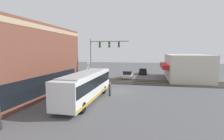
% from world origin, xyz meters
% --- Properties ---
extents(ground_plane, '(120.00, 120.00, 0.00)m').
position_xyz_m(ground_plane, '(0.00, 0.00, 0.00)').
color(ground_plane, '#565659').
extents(brick_building, '(19.50, 8.34, 8.62)m').
position_xyz_m(brick_building, '(-5.91, 11.63, 4.31)').
color(brick_building, brown).
rests_on(brick_building, ground).
extents(shop_building, '(12.84, 8.30, 4.80)m').
position_xyz_m(shop_building, '(12.82, -11.00, 2.40)').
color(shop_building, beige).
rests_on(shop_building, ground).
extents(city_bus, '(11.49, 2.59, 3.14)m').
position_xyz_m(city_bus, '(-5.20, 2.80, 1.74)').
color(city_bus, white).
rests_on(city_bus, ground).
extents(traffic_signal_gantry, '(0.42, 6.47, 7.47)m').
position_xyz_m(traffic_signal_gantry, '(4.66, 3.77, 5.47)').
color(traffic_signal_gantry, gray).
rests_on(traffic_signal_gantry, ground).
extents(crossing_signal, '(1.41, 1.18, 3.81)m').
position_xyz_m(crossing_signal, '(4.36, 5.98, 2.30)').
color(crossing_signal, gray).
rests_on(crossing_signal, ground).
extents(rail_track_near, '(2.60, 60.00, 0.15)m').
position_xyz_m(rail_track_near, '(6.00, 0.00, 0.03)').
color(rail_track_near, '#332D28').
rests_on(rail_track_near, ground).
extents(rail_track_far, '(2.60, 60.00, 0.15)m').
position_xyz_m(rail_track_far, '(9.20, 0.00, 0.03)').
color(rail_track_far, '#332D28').
rests_on(rail_track_far, ground).
extents(parked_car_white, '(4.20, 1.82, 1.54)m').
position_xyz_m(parked_car_white, '(11.65, 0.20, 0.71)').
color(parked_car_white, silver).
rests_on(parked_car_white, ground).
extents(parked_car_black, '(4.39, 1.82, 1.47)m').
position_xyz_m(parked_car_black, '(18.73, -2.60, 0.68)').
color(parked_car_black, black).
rests_on(parked_car_black, ground).
extents(pedestrian_at_crossing, '(0.34, 0.34, 1.85)m').
position_xyz_m(pedestrian_at_crossing, '(5.18, 5.17, 0.95)').
color(pedestrian_at_crossing, black).
rests_on(pedestrian_at_crossing, ground).
extents(pedestrian_near_bus, '(0.34, 0.34, 1.70)m').
position_xyz_m(pedestrian_near_bus, '(-2.86, 0.63, 0.87)').
color(pedestrian_near_bus, '#2D3351').
rests_on(pedestrian_near_bus, ground).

